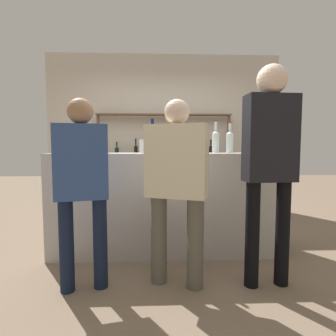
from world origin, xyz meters
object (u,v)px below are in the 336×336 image
Objects in this scene: counter_bottle_1 at (230,141)px; counter_bottle_2 at (216,141)px; counter_bottle_3 at (152,140)px; customer_center at (177,180)px; ice_bucket at (96,143)px; cork_jar at (144,146)px; server_behind_counter at (173,160)px; customer_left at (82,179)px; customer_right at (270,155)px; wine_glass at (171,142)px; counter_bottle_0 at (71,142)px.

counter_bottle_1 is 0.96× the size of counter_bottle_2.
counter_bottle_3 is 0.77m from customer_center.
ice_bucket is 1.56× the size of cork_jar.
cork_jar is 0.75m from server_behind_counter.
server_behind_counter is 1.74m from customer_left.
customer_right reaches higher than counter_bottle_2.
wine_glass is at bearing -32.99° from cork_jar.
customer_left reaches higher than counter_bottle_0.
customer_left reaches higher than counter_bottle_1.
counter_bottle_2 reaches higher than counter_bottle_3.
counter_bottle_3 is 0.20× the size of customer_right.
customer_right reaches higher than customer_center.
customer_right is at bearing -42.51° from wine_glass.
counter_bottle_0 is 2.00m from customer_right.
counter_bottle_2 is 1.60m from customer_left.
customer_right reaches higher than customer_left.
customer_left is (-1.27, -0.91, -0.33)m from counter_bottle_2.
server_behind_counter is (0.37, 0.63, -0.18)m from cork_jar.
counter_bottle_2 is at bearing 16.51° from counter_bottle_3.
ice_bucket is at bearing -174.80° from counter_bottle_1.
server_behind_counter reaches higher than counter_bottle_3.
customer_left is at bearing -146.50° from counter_bottle_1.
counter_bottle_1 is 1.51× the size of ice_bucket.
counter_bottle_2 is 0.24× the size of customer_left.
customer_center is 0.85× the size of customer_right.
wine_glass is at bearing 43.95° from customer_right.
customer_center is (0.83, -0.77, -0.32)m from ice_bucket.
wine_glass is at bearing 21.08° from customer_center.
customer_right is (1.52, 0.00, 0.19)m from customer_left.
counter_bottle_0 is at bearing -170.12° from cork_jar.
cork_jar is at bearing 147.01° from wine_glass.
counter_bottle_1 is 2.20× the size of wine_glass.
counter_bottle_2 is at bearing -65.99° from customer_left.
customer_center is (-0.51, -0.87, -0.35)m from counter_bottle_2.
customer_center is 0.76m from customer_left.
counter_bottle_1 is at bearing 3.32° from cork_jar.
server_behind_counter is at bearing -39.94° from customer_left.
counter_bottle_1 is at bearing 14.29° from counter_bottle_2.
customer_center is at bearing 83.25° from customer_right.
counter_bottle_1 reaches higher than cork_jar.
customer_left reaches higher than counter_bottle_2.
counter_bottle_3 is 0.20m from wine_glass.
counter_bottle_0 is at bearing 11.42° from customer_left.
customer_center is 0.79m from customer_right.
server_behind_counter reaches higher than customer_center.
wine_glass is 0.85m from server_behind_counter.
counter_bottle_2 is 1.07m from customer_center.
counter_bottle_0 is 0.79m from cork_jar.
customer_right reaches higher than ice_bucket.
ice_bucket is at bearing 59.21° from customer_right.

